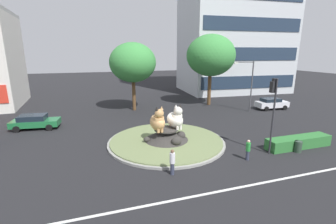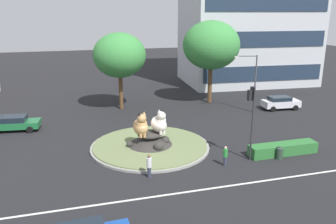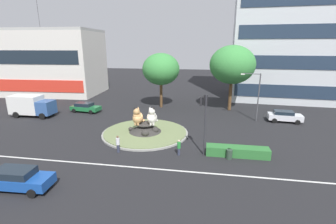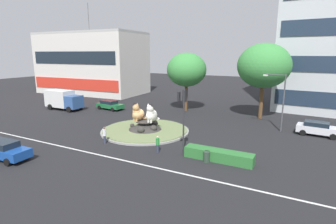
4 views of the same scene
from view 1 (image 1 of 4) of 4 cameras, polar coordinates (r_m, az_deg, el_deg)
name	(u,v)px [view 1 (image 1 of 4)]	position (r m, az deg, el deg)	size (l,w,h in m)	color
ground_plane	(166,143)	(20.85, -0.40, -7.36)	(160.00, 160.00, 0.00)	black
lane_centreline	(210,193)	(14.19, 9.97, -18.71)	(112.00, 0.20, 0.01)	silver
roundabout_island	(167,138)	(20.73, -0.36, -6.39)	(10.10, 10.10, 1.27)	gray
cat_statue_calico	(158,121)	(19.78, -2.46, -2.28)	(1.42, 2.25, 2.15)	tan
cat_statue_white	(176,119)	(20.49, 1.82, -1.67)	(1.56, 2.37, 2.17)	silver
traffic_light_mast	(273,100)	(19.15, 23.99, 2.61)	(0.71, 0.60, 5.81)	#2D2D33
office_tower	(236,1)	(51.35, 16.09, 24.36)	(20.42, 14.53, 34.33)	silver
clipped_hedge_strip	(298,142)	(22.46, 28.84, -6.37)	(5.80, 1.20, 0.90)	#2D7033
broadleaf_tree_behind_island	(133,63)	(31.77, -8.47, 11.67)	(6.04, 6.04, 8.93)	brown
second_tree_near_tower	(211,56)	(35.34, 10.25, 13.23)	(6.96, 6.96, 10.17)	brown
streetlight_arm	(249,82)	(32.49, 19.00, 6.78)	(2.53, 0.75, 6.54)	#4C4C51
pedestrian_green_shirt	(248,149)	(18.31, 18.69, -8.54)	(0.33, 0.33, 1.55)	#33384C
pedestrian_white_shirt	(172,161)	(15.40, 1.05, -11.81)	(0.36, 0.36, 1.72)	#33384C
hatchback_near_shophouse	(35,121)	(27.84, -29.40, -1.99)	(4.73, 2.50, 1.47)	#1E6B38
parked_car_right	(271,103)	(35.64, 23.64, 1.92)	(4.44, 2.28, 1.53)	silver
litter_bin	(298,147)	(21.43, 28.80, -7.31)	(0.56, 0.56, 0.90)	#2D4233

